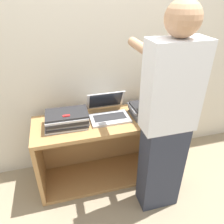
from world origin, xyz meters
name	(u,v)px	position (x,y,z in m)	size (l,w,h in m)	color
ground_plane	(116,190)	(0.00, 0.00, 0.00)	(12.00, 12.00, 0.00)	gray
wall_back	(101,56)	(0.00, 0.59, 1.20)	(8.00, 0.05, 2.40)	beige
cart	(109,144)	(0.00, 0.31, 0.35)	(1.42, 0.48, 0.70)	#A87A47
laptop_open	(109,112)	(0.00, 0.30, 0.75)	(0.36, 0.33, 0.22)	#B7B7BC
laptop_stack_left	(67,119)	(-0.39, 0.24, 0.77)	(0.39, 0.24, 0.13)	#B7B7BC
laptop_stack_right	(150,109)	(0.40, 0.24, 0.76)	(0.38, 0.25, 0.11)	slate
person	(167,123)	(0.34, -0.19, 0.88)	(0.40, 0.53, 1.73)	#2D3342
inventory_tag	(66,116)	(-0.39, 0.19, 0.83)	(0.06, 0.02, 0.01)	red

